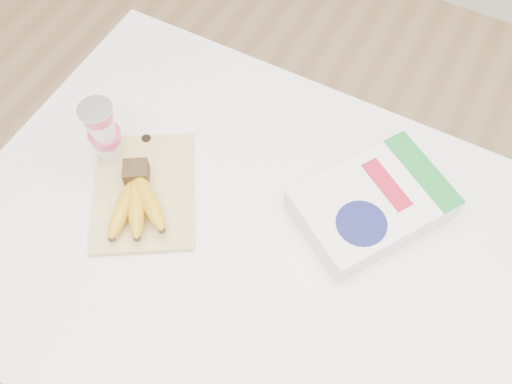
% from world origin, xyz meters
% --- Properties ---
extents(room, '(4.00, 4.00, 4.00)m').
position_xyz_m(room, '(0.00, 0.00, 1.35)').
color(room, tan).
rests_on(room, ground).
extents(table, '(1.27, 0.84, 0.95)m').
position_xyz_m(table, '(0.00, 0.00, 0.47)').
color(table, silver).
rests_on(table, ground).
extents(cutting_board, '(0.31, 0.33, 0.01)m').
position_xyz_m(cutting_board, '(-0.31, -0.00, 0.96)').
color(cutting_board, '#E8CE7F').
rests_on(cutting_board, table).
extents(bananas, '(0.16, 0.18, 0.06)m').
position_xyz_m(bananas, '(-0.30, -0.04, 0.99)').
color(bananas, '#382816').
rests_on(bananas, cutting_board).
extents(yogurt_stack, '(0.07, 0.07, 0.15)m').
position_xyz_m(yogurt_stack, '(-0.41, 0.03, 1.05)').
color(yogurt_stack, white).
rests_on(yogurt_stack, cutting_board).
extents(cereal_box, '(0.31, 0.34, 0.06)m').
position_xyz_m(cereal_box, '(0.10, 0.17, 0.98)').
color(cereal_box, white).
rests_on(cereal_box, table).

